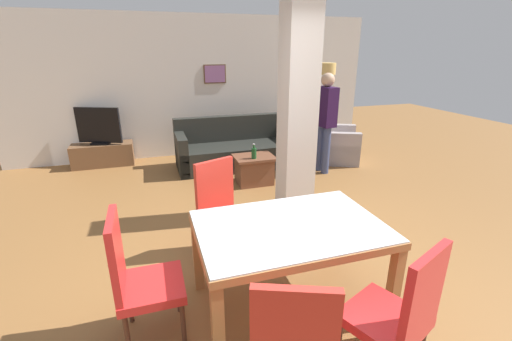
{
  "coord_description": "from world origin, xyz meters",
  "views": [
    {
      "loc": [
        -0.98,
        -2.2,
        2.08
      ],
      "look_at": [
        0.0,
        0.9,
        0.92
      ],
      "focal_mm": 24.0,
      "sensor_mm": 36.0,
      "label": 1
    }
  ],
  "objects_px": {
    "tv_stand": "(103,155)",
    "floor_lamp": "(326,77)",
    "tv_screen": "(99,126)",
    "coffee_table": "(254,169)",
    "dining_table": "(290,242)",
    "bottle": "(254,153)",
    "armchair": "(332,146)",
    "standing_person": "(325,117)",
    "dining_chair_near_right": "(399,312)",
    "dining_chair_far_left": "(222,208)",
    "sofa": "(236,150)",
    "dining_chair_head_left": "(138,276)"
  },
  "relations": [
    {
      "from": "armchair",
      "to": "tv_screen",
      "type": "height_order",
      "value": "tv_screen"
    },
    {
      "from": "bottle",
      "to": "floor_lamp",
      "type": "distance_m",
      "value": 2.59
    },
    {
      "from": "dining_chair_far_left",
      "to": "tv_stand",
      "type": "relative_size",
      "value": 0.96
    },
    {
      "from": "dining_table",
      "to": "coffee_table",
      "type": "height_order",
      "value": "dining_table"
    },
    {
      "from": "dining_table",
      "to": "bottle",
      "type": "bearing_deg",
      "value": 78.83
    },
    {
      "from": "armchair",
      "to": "tv_stand",
      "type": "bearing_deg",
      "value": -78.75
    },
    {
      "from": "standing_person",
      "to": "dining_chair_head_left",
      "type": "bearing_deg",
      "value": 126.38
    },
    {
      "from": "tv_stand",
      "to": "floor_lamp",
      "type": "xyz_separation_m",
      "value": [
        4.32,
        -0.42,
        1.33
      ]
    },
    {
      "from": "armchair",
      "to": "dining_chair_head_left",
      "type": "bearing_deg",
      "value": -21.33
    },
    {
      "from": "dining_chair_far_left",
      "to": "floor_lamp",
      "type": "distance_m",
      "value": 4.36
    },
    {
      "from": "tv_stand",
      "to": "floor_lamp",
      "type": "distance_m",
      "value": 4.54
    },
    {
      "from": "dining_table",
      "to": "armchair",
      "type": "height_order",
      "value": "armchair"
    },
    {
      "from": "dining_chair_head_left",
      "to": "armchair",
      "type": "relative_size",
      "value": 0.91
    },
    {
      "from": "dining_chair_far_left",
      "to": "sofa",
      "type": "distance_m",
      "value": 2.99
    },
    {
      "from": "sofa",
      "to": "tv_screen",
      "type": "height_order",
      "value": "tv_screen"
    },
    {
      "from": "floor_lamp",
      "to": "tv_screen",
      "type": "bearing_deg",
      "value": 174.43
    },
    {
      "from": "dining_table",
      "to": "dining_chair_near_right",
      "type": "xyz_separation_m",
      "value": [
        0.37,
        -0.86,
        -0.06
      ]
    },
    {
      "from": "dining_chair_near_right",
      "to": "dining_chair_far_left",
      "type": "distance_m",
      "value": 1.9
    },
    {
      "from": "dining_table",
      "to": "armchair",
      "type": "distance_m",
      "value": 4.24
    },
    {
      "from": "coffee_table",
      "to": "dining_chair_far_left",
      "type": "bearing_deg",
      "value": -116.36
    },
    {
      "from": "dining_table",
      "to": "armchair",
      "type": "xyz_separation_m",
      "value": [
        2.39,
        3.49,
        -0.32
      ]
    },
    {
      "from": "coffee_table",
      "to": "tv_stand",
      "type": "bearing_deg",
      "value": 144.67
    },
    {
      "from": "coffee_table",
      "to": "tv_stand",
      "type": "distance_m",
      "value": 2.97
    },
    {
      "from": "sofa",
      "to": "armchair",
      "type": "xyz_separation_m",
      "value": [
        1.88,
        -0.25,
        -0.01
      ]
    },
    {
      "from": "armchair",
      "to": "bottle",
      "type": "height_order",
      "value": "armchair"
    },
    {
      "from": "bottle",
      "to": "armchair",
      "type": "bearing_deg",
      "value": 24.18
    },
    {
      "from": "dining_chair_head_left",
      "to": "sofa",
      "type": "bearing_deg",
      "value": 155.73
    },
    {
      "from": "armchair",
      "to": "floor_lamp",
      "type": "xyz_separation_m",
      "value": [
        0.07,
        0.56,
        1.25
      ]
    },
    {
      "from": "dining_chair_head_left",
      "to": "dining_chair_near_right",
      "type": "relative_size",
      "value": 1.0
    },
    {
      "from": "dining_chair_near_right",
      "to": "tv_stand",
      "type": "height_order",
      "value": "dining_chair_near_right"
    },
    {
      "from": "dining_chair_near_right",
      "to": "bottle",
      "type": "distance_m",
      "value": 3.52
    },
    {
      "from": "standing_person",
      "to": "dining_table",
      "type": "bearing_deg",
      "value": 139.86
    },
    {
      "from": "dining_table",
      "to": "tv_screen",
      "type": "relative_size",
      "value": 1.92
    },
    {
      "from": "dining_chair_far_left",
      "to": "coffee_table",
      "type": "height_order",
      "value": "dining_chair_far_left"
    },
    {
      "from": "tv_stand",
      "to": "tv_screen",
      "type": "height_order",
      "value": "tv_screen"
    },
    {
      "from": "dining_chair_far_left",
      "to": "floor_lamp",
      "type": "relative_size",
      "value": 0.57
    },
    {
      "from": "dining_chair_far_left",
      "to": "dining_chair_near_right",
      "type": "bearing_deg",
      "value": 90.34
    },
    {
      "from": "coffee_table",
      "to": "dining_table",
      "type": "bearing_deg",
      "value": -101.47
    },
    {
      "from": "armchair",
      "to": "dining_table",
      "type": "bearing_deg",
      "value": -10.14
    },
    {
      "from": "tv_screen",
      "to": "standing_person",
      "type": "xyz_separation_m",
      "value": [
        3.74,
        -1.54,
        0.24
      ]
    },
    {
      "from": "dining_chair_near_right",
      "to": "tv_screen",
      "type": "relative_size",
      "value": 1.34
    },
    {
      "from": "standing_person",
      "to": "floor_lamp",
      "type": "bearing_deg",
      "value": -34.91
    },
    {
      "from": "tv_screen",
      "to": "coffee_table",
      "type": "bearing_deg",
      "value": 167.57
    },
    {
      "from": "dining_chair_near_right",
      "to": "dining_chair_far_left",
      "type": "relative_size",
      "value": 1.0
    },
    {
      "from": "dining_chair_head_left",
      "to": "standing_person",
      "type": "bearing_deg",
      "value": 133.82
    },
    {
      "from": "standing_person",
      "to": "bottle",
      "type": "bearing_deg",
      "value": 94.17
    },
    {
      "from": "sofa",
      "to": "coffee_table",
      "type": "bearing_deg",
      "value": 92.78
    },
    {
      "from": "armchair",
      "to": "tv_screen",
      "type": "xyz_separation_m",
      "value": [
        -4.25,
        0.98,
        0.46
      ]
    },
    {
      "from": "tv_stand",
      "to": "tv_screen",
      "type": "xyz_separation_m",
      "value": [
        0.0,
        0.0,
        0.54
      ]
    },
    {
      "from": "sofa",
      "to": "dining_table",
      "type": "bearing_deg",
      "value": 82.2
    }
  ]
}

